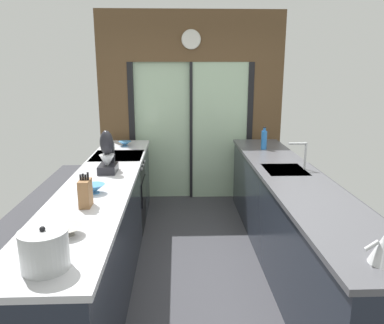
{
  "coord_description": "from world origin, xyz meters",
  "views": [
    {
      "loc": [
        -0.2,
        -3.16,
        1.94
      ],
      "look_at": [
        -0.05,
        0.71,
        0.97
      ],
      "focal_mm": 35.77,
      "sensor_mm": 36.0,
      "label": 1
    }
  ],
  "objects_px": {
    "stand_mixer": "(108,156)",
    "stock_pot": "(44,250)",
    "oven_range": "(119,193)",
    "mixing_bowl_mid": "(95,188)",
    "knife_block": "(85,193)",
    "mixing_bowl_far": "(125,143)",
    "mixing_bowl_near": "(67,231)",
    "soap_bottle": "(264,140)"
  },
  "relations": [
    {
      "from": "stand_mixer",
      "to": "stock_pot",
      "type": "height_order",
      "value": "stand_mixer"
    },
    {
      "from": "oven_range",
      "to": "mixing_bowl_mid",
      "type": "distance_m",
      "value": 1.47
    },
    {
      "from": "knife_block",
      "to": "stand_mixer",
      "type": "xyz_separation_m",
      "value": [
        -0.0,
        0.96,
        0.05
      ]
    },
    {
      "from": "mixing_bowl_mid",
      "to": "stock_pot",
      "type": "relative_size",
      "value": 0.69
    },
    {
      "from": "oven_range",
      "to": "mixing_bowl_far",
      "type": "bearing_deg",
      "value": 88.04
    },
    {
      "from": "oven_range",
      "to": "mixing_bowl_near",
      "type": "distance_m",
      "value": 2.25
    },
    {
      "from": "mixing_bowl_far",
      "to": "stock_pot",
      "type": "distance_m",
      "value": 3.13
    },
    {
      "from": "stand_mixer",
      "to": "soap_bottle",
      "type": "relative_size",
      "value": 1.48
    },
    {
      "from": "stand_mixer",
      "to": "knife_block",
      "type": "bearing_deg",
      "value": -90.0
    },
    {
      "from": "mixing_bowl_mid",
      "to": "stand_mixer",
      "type": "bearing_deg",
      "value": 90.0
    },
    {
      "from": "stock_pot",
      "to": "soap_bottle",
      "type": "relative_size",
      "value": 0.89
    },
    {
      "from": "stand_mixer",
      "to": "stock_pot",
      "type": "relative_size",
      "value": 1.67
    },
    {
      "from": "stand_mixer",
      "to": "stock_pot",
      "type": "xyz_separation_m",
      "value": [
        0.0,
        -1.86,
        -0.06
      ]
    },
    {
      "from": "soap_bottle",
      "to": "mixing_bowl_near",
      "type": "bearing_deg",
      "value": -125.7
    },
    {
      "from": "oven_range",
      "to": "mixing_bowl_near",
      "type": "relative_size",
      "value": 4.64
    },
    {
      "from": "mixing_bowl_near",
      "to": "stand_mixer",
      "type": "distance_m",
      "value": 1.47
    },
    {
      "from": "stock_pot",
      "to": "soap_bottle",
      "type": "height_order",
      "value": "soap_bottle"
    },
    {
      "from": "oven_range",
      "to": "mixing_bowl_far",
      "type": "distance_m",
      "value": 0.73
    },
    {
      "from": "mixing_bowl_near",
      "to": "mixing_bowl_mid",
      "type": "distance_m",
      "value": 0.82
    },
    {
      "from": "knife_block",
      "to": "mixing_bowl_mid",
      "type": "bearing_deg",
      "value": 90.01
    },
    {
      "from": "mixing_bowl_far",
      "to": "soap_bottle",
      "type": "distance_m",
      "value": 1.8
    },
    {
      "from": "mixing_bowl_far",
      "to": "soap_bottle",
      "type": "relative_size",
      "value": 0.6
    },
    {
      "from": "knife_block",
      "to": "stock_pot",
      "type": "distance_m",
      "value": 0.9
    },
    {
      "from": "mixing_bowl_far",
      "to": "stock_pot",
      "type": "relative_size",
      "value": 0.67
    },
    {
      "from": "oven_range",
      "to": "stand_mixer",
      "type": "bearing_deg",
      "value": -88.56
    },
    {
      "from": "mixing_bowl_far",
      "to": "soap_bottle",
      "type": "height_order",
      "value": "soap_bottle"
    },
    {
      "from": "mixing_bowl_near",
      "to": "mixing_bowl_far",
      "type": "bearing_deg",
      "value": 90.0
    },
    {
      "from": "mixing_bowl_mid",
      "to": "oven_range",
      "type": "bearing_deg",
      "value": 90.77
    },
    {
      "from": "soap_bottle",
      "to": "mixing_bowl_far",
      "type": "bearing_deg",
      "value": 171.81
    },
    {
      "from": "knife_block",
      "to": "stock_pot",
      "type": "xyz_separation_m",
      "value": [
        -0.0,
        -0.9,
        -0.0
      ]
    },
    {
      "from": "oven_range",
      "to": "stock_pot",
      "type": "xyz_separation_m",
      "value": [
        0.02,
        -2.59,
        0.57
      ]
    },
    {
      "from": "knife_block",
      "to": "stand_mixer",
      "type": "bearing_deg",
      "value": 90.0
    },
    {
      "from": "stock_pot",
      "to": "oven_range",
      "type": "bearing_deg",
      "value": 90.41
    },
    {
      "from": "mixing_bowl_far",
      "to": "stand_mixer",
      "type": "height_order",
      "value": "stand_mixer"
    },
    {
      "from": "oven_range",
      "to": "stand_mixer",
      "type": "height_order",
      "value": "stand_mixer"
    },
    {
      "from": "oven_range",
      "to": "mixing_bowl_far",
      "type": "relative_size",
      "value": 5.45
    },
    {
      "from": "mixing_bowl_far",
      "to": "stand_mixer",
      "type": "relative_size",
      "value": 0.4
    },
    {
      "from": "oven_range",
      "to": "mixing_bowl_near",
      "type": "xyz_separation_m",
      "value": [
        0.02,
        -2.2,
        0.5
      ]
    },
    {
      "from": "oven_range",
      "to": "stock_pot",
      "type": "relative_size",
      "value": 3.65
    },
    {
      "from": "oven_range",
      "to": "soap_bottle",
      "type": "xyz_separation_m",
      "value": [
        1.8,
        0.28,
        0.59
      ]
    },
    {
      "from": "mixing_bowl_far",
      "to": "oven_range",
      "type": "bearing_deg",
      "value": -91.96
    },
    {
      "from": "mixing_bowl_far",
      "to": "knife_block",
      "type": "distance_m",
      "value": 2.23
    }
  ]
}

